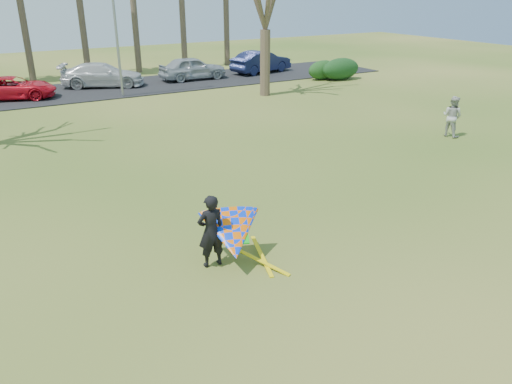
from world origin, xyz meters
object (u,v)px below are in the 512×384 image
streetlight (118,22)px  pedestrian_a (452,116)px  car_4 (192,68)px  kite_flyer (229,234)px  car_3 (102,75)px  car_2 (14,88)px  car_5 (261,62)px

streetlight → pedestrian_a: streetlight is taller
streetlight → car_4: size_ratio=1.65×
streetlight → kite_flyer: (-3.77, -21.47, -3.60)m
pedestrian_a → car_4: bearing=0.8°
car_3 → pedestrian_a: (10.69, -20.16, 0.08)m
car_2 → car_3: 5.85m
car_3 → pedestrian_a: 22.82m
pedestrian_a → kite_flyer: bearing=98.5°
car_4 → pedestrian_a: pedestrian_a is taller
car_3 → car_5: car_5 is taller
car_2 → car_5: 18.15m
car_4 → car_5: car_5 is taller
car_4 → pedestrian_a: (4.26, -19.68, 0.04)m
car_2 → pedestrian_a: size_ratio=2.59×
car_2 → kite_flyer: bearing=-156.6°
car_2 → car_5: bearing=-68.7°
car_3 → car_4: 6.45m
streetlight → pedestrian_a: size_ratio=4.30×
streetlight → car_4: 7.78m
kite_flyer → car_5: bearing=57.7°
streetlight → car_2: (-6.06, 2.47, -3.73)m
streetlight → car_2: streetlight is taller
car_2 → car_5: car_5 is taller
pedestrian_a → car_2: bearing=29.6°
pedestrian_a → kite_flyer: (-14.10, -5.10, -0.07)m
pedestrian_a → kite_flyer: 14.99m
car_3 → car_4: size_ratio=1.12×
car_2 → kite_flyer: kite_flyer is taller
car_5 → pedestrian_a: 19.98m
car_4 → pedestrian_a: bearing=-167.7°
car_2 → car_4: (12.13, 0.84, 0.16)m
car_5 → car_2: bearing=80.6°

